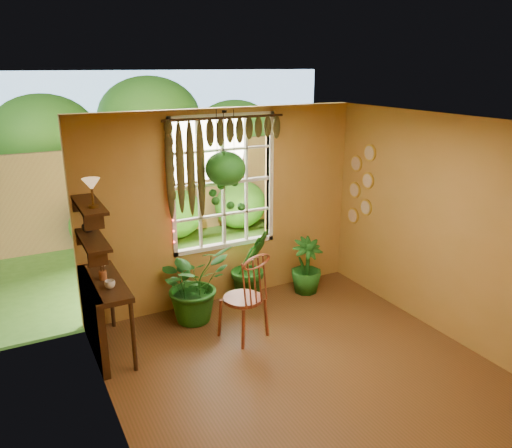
{
  "coord_description": "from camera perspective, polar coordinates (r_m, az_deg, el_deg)",
  "views": [
    {
      "loc": [
        -2.67,
        -3.8,
        3.24
      ],
      "look_at": [
        -0.08,
        1.15,
        1.44
      ],
      "focal_mm": 35.0,
      "sensor_mm": 36.0,
      "label": 1
    }
  ],
  "objects": [
    {
      "name": "floor",
      "position": [
        5.66,
        6.46,
        -17.21
      ],
      "size": [
        4.5,
        4.5,
        0.0
      ],
      "primitive_type": "plane",
      "color": "brown",
      "rests_on": "ground"
    },
    {
      "name": "ceiling",
      "position": [
        4.68,
        7.61,
        11.05
      ],
      "size": [
        4.5,
        4.5,
        0.0
      ],
      "primitive_type": "plane",
      "rotation": [
        3.14,
        0.0,
        0.0
      ],
      "color": "silver",
      "rests_on": "wall_back"
    },
    {
      "name": "wall_back",
      "position": [
        6.88,
        -3.63,
        1.83
      ],
      "size": [
        4.0,
        0.0,
        4.0
      ],
      "primitive_type": "plane",
      "rotation": [
        1.57,
        0.0,
        0.0
      ],
      "color": "#B8893E",
      "rests_on": "floor"
    },
    {
      "name": "wall_left",
      "position": [
        4.29,
        -15.93,
        -9.01
      ],
      "size": [
        0.0,
        4.5,
        4.5
      ],
      "primitive_type": "plane",
      "rotation": [
        1.57,
        0.0,
        1.57
      ],
      "color": "#B8893E",
      "rests_on": "floor"
    },
    {
      "name": "wall_right",
      "position": [
        6.31,
        22.16,
        -0.97
      ],
      "size": [
        0.0,
        4.5,
        4.5
      ],
      "primitive_type": "plane",
      "rotation": [
        1.57,
        0.0,
        -1.57
      ],
      "color": "#B8893E",
      "rests_on": "floor"
    },
    {
      "name": "window",
      "position": [
        6.82,
        -3.79,
        4.72
      ],
      "size": [
        1.52,
        0.1,
        1.86
      ],
      "color": "white",
      "rests_on": "wall_back"
    },
    {
      "name": "valance_vine",
      "position": [
        6.57,
        -4.14,
        9.34
      ],
      "size": [
        1.7,
        0.12,
        1.1
      ],
      "color": "#3C2610",
      "rests_on": "window"
    },
    {
      "name": "string_lights",
      "position": [
        6.46,
        -9.65,
        4.23
      ],
      "size": [
        0.03,
        0.03,
        1.54
      ],
      "primitive_type": null,
      "color": "#FF2633",
      "rests_on": "window"
    },
    {
      "name": "wall_plates",
      "position": [
        7.47,
        11.88,
        4.34
      ],
      "size": [
        0.04,
        0.32,
        1.1
      ],
      "primitive_type": null,
      "color": "#FFF2D0",
      "rests_on": "wall_right"
    },
    {
      "name": "counter_ledge",
      "position": [
        6.08,
        -17.72,
        -9.35
      ],
      "size": [
        0.4,
        1.2,
        0.9
      ],
      "color": "#3C2610",
      "rests_on": "floor"
    },
    {
      "name": "shelf_lower",
      "position": [
        5.76,
        -18.17,
        -1.74
      ],
      "size": [
        0.25,
        0.9,
        0.04
      ],
      "primitive_type": "cube",
      "color": "#3C2610",
      "rests_on": "wall_left"
    },
    {
      "name": "shelf_upper",
      "position": [
        5.64,
        -18.56,
        2.1
      ],
      "size": [
        0.25,
        0.9,
        0.04
      ],
      "primitive_type": "cube",
      "color": "#3C2610",
      "rests_on": "wall_left"
    },
    {
      "name": "backyard",
      "position": [
        11.23,
        -12.26,
        7.37
      ],
      "size": [
        14.0,
        10.0,
        12.0
      ],
      "color": "#305B1A",
      "rests_on": "ground"
    },
    {
      "name": "windsor_chair",
      "position": [
        6.19,
        -1.25,
        -9.73
      ],
      "size": [
        0.62,
        0.63,
        1.3
      ],
      "rotation": [
        0.0,
        0.0,
        0.33
      ],
      "color": "brown",
      "rests_on": "floor"
    },
    {
      "name": "potted_plant_left",
      "position": [
        6.59,
        -7.09,
        -6.72
      ],
      "size": [
        1.13,
        1.04,
        1.04
      ],
      "primitive_type": "imported",
      "rotation": [
        0.0,
        0.0,
        0.29
      ],
      "color": "#124613",
      "rests_on": "floor"
    },
    {
      "name": "potted_plant_mid",
      "position": [
        7.04,
        -0.57,
        -4.77
      ],
      "size": [
        0.64,
        0.55,
        1.07
      ],
      "primitive_type": "imported",
      "rotation": [
        0.0,
        0.0,
        0.13
      ],
      "color": "#124613",
      "rests_on": "floor"
    },
    {
      "name": "potted_plant_right",
      "position": [
        7.39,
        5.78,
        -4.79
      ],
      "size": [
        0.49,
        0.49,
        0.82
      ],
      "primitive_type": "imported",
      "rotation": [
        0.0,
        0.0,
        -0.06
      ],
      "color": "#124613",
      "rests_on": "floor"
    },
    {
      "name": "hanging_basket",
      "position": [
        6.45,
        -3.5,
        5.93
      ],
      "size": [
        0.52,
        0.52,
        1.32
      ],
      "color": "black",
      "rests_on": "ceiling"
    },
    {
      "name": "cup_a",
      "position": [
        5.71,
        -16.36,
        -6.64
      ],
      "size": [
        0.14,
        0.14,
        0.09
      ],
      "primitive_type": "imported",
      "rotation": [
        0.0,
        0.0,
        0.26
      ],
      "color": "silver",
      "rests_on": "counter_ledge"
    },
    {
      "name": "cup_b",
      "position": [
        6.35,
        -17.12,
        -4.15
      ],
      "size": [
        0.14,
        0.14,
        0.1
      ],
      "primitive_type": "imported",
      "rotation": [
        0.0,
        0.0,
        -0.3
      ],
      "color": "beige",
      "rests_on": "counter_ledge"
    },
    {
      "name": "brush_jar",
      "position": [
        5.93,
        -17.15,
        -5.01
      ],
      "size": [
        0.08,
        0.08,
        0.31
      ],
      "color": "brown",
      "rests_on": "counter_ledge"
    },
    {
      "name": "shelf_vase",
      "position": [
        5.99,
        -18.67,
        -0.11
      ],
      "size": [
        0.18,
        0.18,
        0.15
      ],
      "primitive_type": "imported",
      "rotation": [
        0.0,
        0.0,
        0.3
      ],
      "color": "#B2AD99",
      "rests_on": "shelf_lower"
    },
    {
      "name": "tiffany_lamp",
      "position": [
        5.39,
        -18.29,
        4.12
      ],
      "size": [
        0.19,
        0.19,
        0.31
      ],
      "color": "#543A18",
      "rests_on": "shelf_upper"
    }
  ]
}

